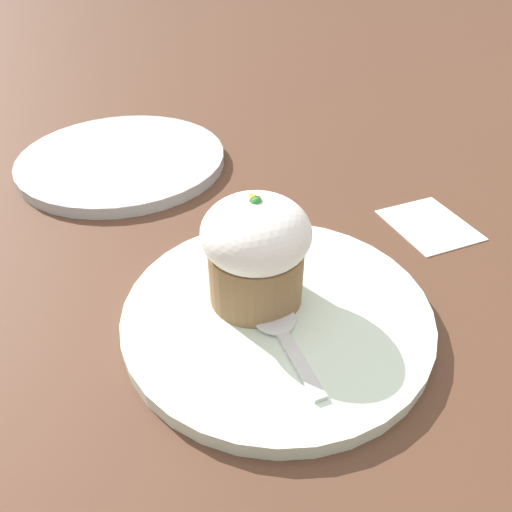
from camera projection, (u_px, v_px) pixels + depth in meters
The scene contains 6 objects.
ground_plane at pixel (277, 320), 0.43m from camera, with size 4.00×4.00×0.00m, color #513323.
dessert_plate at pixel (277, 314), 0.42m from camera, with size 0.26×0.26×0.01m.
carrot_cake at pixel (256, 250), 0.40m from camera, with size 0.09×0.09×0.10m.
spoon at pixel (278, 324), 0.40m from camera, with size 0.11×0.04×0.01m.
side_plate at pixel (122, 160), 0.65m from camera, with size 0.26×0.26×0.01m.
paper_napkin at pixel (429, 224), 0.54m from camera, with size 0.10×0.08×0.00m.
Camera 1 is at (-0.28, 0.12, 0.30)m, focal length 35.00 mm.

